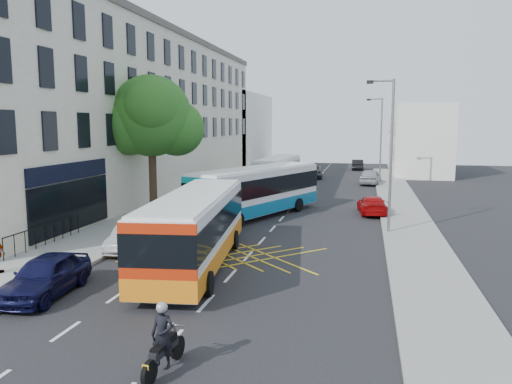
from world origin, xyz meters
The scene contains 20 objects.
ground centered at (0.00, 0.00, 0.00)m, with size 120.00×120.00×0.00m, color black.
pavement_left centered at (-8.50, 15.00, 0.07)m, with size 5.00×70.00×0.15m, color gray.
pavement_right centered at (7.50, 15.00, 0.07)m, with size 3.00×70.00×0.15m, color gray.
terrace_main centered at (-14.00, 24.49, 6.76)m, with size 8.30×45.00×13.50m.
terrace_far centered at (-14.00, 55.00, 5.00)m, with size 8.00×20.00×10.00m, color silver.
building_right centered at (11.00, 48.00, 4.00)m, with size 6.00×18.00×8.00m, color silver.
street_tree centered at (-8.51, 14.97, 6.29)m, with size 6.30×5.70×8.80m.
lamp_near centered at (6.20, 12.00, 4.62)m, with size 1.45×0.15×8.00m.
lamp_far centered at (6.20, 32.00, 4.62)m, with size 1.45×0.15×8.00m.
railings centered at (-9.70, 5.30, 0.72)m, with size 0.08×5.60×1.14m, color black, non-canonical shape.
bus_near centered at (-1.78, 4.08, 1.59)m, with size 3.77×10.99×3.03m.
bus_mid centered at (-1.66, 15.46, 1.64)m, with size 6.63×11.25×3.12m.
bus_far centered at (-2.79, 29.48, 1.49)m, with size 2.82×10.14×2.82m.
motorbike centered at (0.45, -4.58, 0.82)m, with size 0.64×1.96×1.74m.
parked_car_blue centered at (-5.60, -0.47, 0.71)m, with size 1.67×4.15×1.41m, color black.
parked_car_silver centered at (-5.60, 5.85, 0.61)m, with size 1.30×3.72×1.23m, color #939599.
red_hatchback centered at (5.50, 17.91, 0.60)m, with size 1.69×4.15×1.20m, color #A40707.
distant_car_grey centered at (-0.75, 38.85, 0.71)m, with size 2.35×5.09×1.41m, color #45464D.
distant_car_silver centered at (5.50, 34.25, 0.75)m, with size 1.77×4.41×1.50m, color #9DA0A4.
distant_car_dark centered at (3.97, 49.70, 0.65)m, with size 1.38×3.96×1.31m, color black.
Camera 1 is at (5.01, -15.04, 5.88)m, focal length 35.00 mm.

